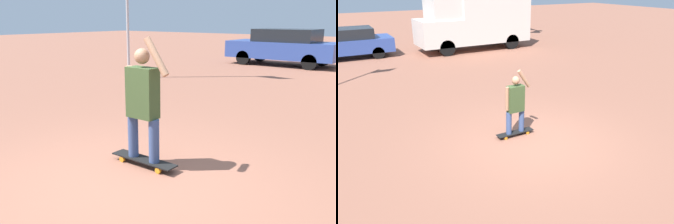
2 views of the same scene
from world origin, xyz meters
TOP-DOWN VIEW (x-y plane):
  - ground_plane at (0.00, 0.00)m, footprint 80.00×80.00m
  - skateboard at (-0.22, 0.52)m, footprint 1.01×0.22m
  - person_skateboarder at (-0.22, 0.52)m, footprint 0.71×0.22m
  - parked_car_blue at (-3.03, 12.49)m, footprint 4.53×1.88m

SIDE VIEW (x-z plane):
  - ground_plane at x=0.00m, z-range 0.00..0.00m
  - skateboard at x=-0.22m, z-range 0.03..0.13m
  - parked_car_blue at x=-3.03m, z-range 0.03..1.54m
  - person_skateboarder at x=-0.22m, z-range 0.11..1.75m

